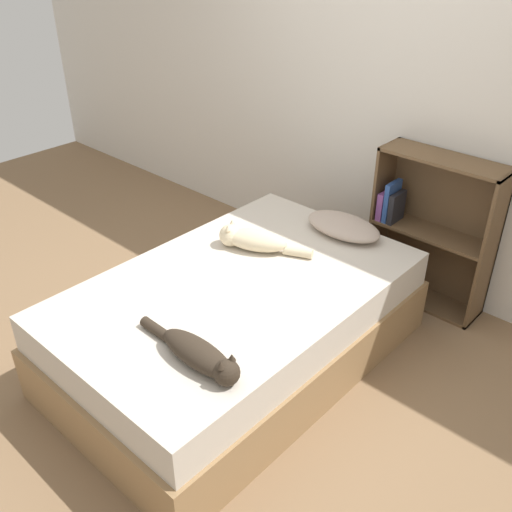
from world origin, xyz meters
TOP-DOWN VIEW (x-y plane):
  - ground_plane at (0.00, 0.00)m, footprint 8.00×8.00m
  - wall_back at (0.00, 1.45)m, footprint 8.00×0.06m
  - bed at (0.00, 0.00)m, footprint 1.29×2.05m
  - pillow at (0.10, 0.85)m, footprint 0.50×0.29m
  - cat_light at (-0.19, 0.32)m, footprint 0.54×0.32m
  - cat_dark at (0.34, -0.58)m, footprint 0.64×0.15m
  - bookshelf at (0.47, 1.33)m, footprint 0.77×0.26m

SIDE VIEW (x-z plane):
  - ground_plane at x=0.00m, z-range 0.00..0.00m
  - bed at x=0.00m, z-range 0.00..0.53m
  - bookshelf at x=0.47m, z-range 0.01..1.03m
  - pillow at x=0.10m, z-range 0.54..0.64m
  - cat_dark at x=0.34m, z-range 0.52..0.66m
  - cat_light at x=-0.19m, z-range 0.52..0.68m
  - wall_back at x=0.00m, z-range 0.00..2.50m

